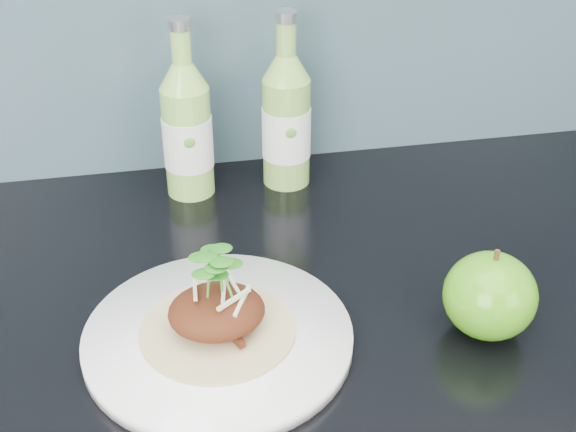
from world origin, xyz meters
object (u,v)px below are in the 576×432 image
object	(u,v)px
dinner_plate	(218,338)
cider_bottle_right	(286,121)
cider_bottle_left	(187,130)
green_apple	(490,296)

from	to	relation	value
dinner_plate	cider_bottle_right	size ratio (longest dim) A/B	1.16
cider_bottle_left	cider_bottle_right	distance (m)	0.12
cider_bottle_left	cider_bottle_right	size ratio (longest dim) A/B	1.00
green_apple	cider_bottle_right	size ratio (longest dim) A/B	0.53
green_apple	cider_bottle_right	distance (m)	0.36
green_apple	dinner_plate	bearing A→B (deg)	173.75
dinner_plate	green_apple	xyz separation A→B (m)	(0.26, -0.03, 0.03)
dinner_plate	cider_bottle_right	world-z (taller)	cider_bottle_right
cider_bottle_left	cider_bottle_right	bearing A→B (deg)	-18.92
dinner_plate	cider_bottle_right	distance (m)	0.34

